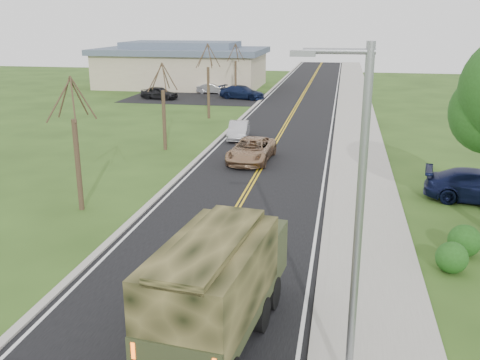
# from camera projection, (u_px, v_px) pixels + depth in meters

# --- Properties ---
(ground) EXTENTS (160.00, 160.00, 0.00)m
(ground) POSITION_uv_depth(u_px,v_px,m) (152.00, 355.00, 13.91)
(ground) COLOR #294316
(ground) RESTS_ON ground
(road) EXTENTS (8.00, 120.00, 0.01)m
(road) POSITION_uv_depth(u_px,v_px,m) (294.00, 110.00, 51.52)
(road) COLOR black
(road) RESTS_ON ground
(curb_right) EXTENTS (0.30, 120.00, 0.12)m
(curb_right) POSITION_uv_depth(u_px,v_px,m) (338.00, 111.00, 50.75)
(curb_right) COLOR #9E998E
(curb_right) RESTS_ON ground
(sidewalk_right) EXTENTS (3.20, 120.00, 0.10)m
(sidewalk_right) POSITION_uv_depth(u_px,v_px,m) (357.00, 111.00, 50.44)
(sidewalk_right) COLOR #9E998E
(sidewalk_right) RESTS_ON ground
(curb_left) EXTENTS (0.30, 120.00, 0.10)m
(curb_left) POSITION_uv_depth(u_px,v_px,m) (252.00, 108.00, 52.25)
(curb_left) COLOR #9E998E
(curb_left) RESTS_ON ground
(street_light) EXTENTS (1.65, 0.22, 8.00)m
(street_light) POSITION_uv_depth(u_px,v_px,m) (354.00, 215.00, 11.28)
(street_light) COLOR gray
(street_light) RESTS_ON ground
(bare_tree_a) EXTENTS (1.93, 2.26, 6.08)m
(bare_tree_a) POSITION_uv_depth(u_px,v_px,m) (77.00, 154.00, 23.82)
(bare_tree_a) COLOR #38281C
(bare_tree_a) RESTS_ON ground
(bare_tree_b) EXTENTS (1.83, 2.14, 5.73)m
(bare_tree_b) POSITION_uv_depth(u_px,v_px,m) (164.00, 113.00, 35.15)
(bare_tree_b) COLOR #38281C
(bare_tree_b) RESTS_ON ground
(bare_tree_c) EXTENTS (2.04, 2.39, 6.42)m
(bare_tree_c) POSITION_uv_depth(u_px,v_px,m) (208.00, 87.00, 46.34)
(bare_tree_c) COLOR #38281C
(bare_tree_c) RESTS_ON ground
(bare_tree_d) EXTENTS (1.88, 2.20, 5.91)m
(bare_tree_d) POSITION_uv_depth(u_px,v_px,m) (236.00, 75.00, 57.69)
(bare_tree_d) COLOR #38281C
(bare_tree_d) RESTS_ON ground
(commercial_building) EXTENTS (25.50, 21.50, 5.65)m
(commercial_building) POSITION_uv_depth(u_px,v_px,m) (182.00, 65.00, 68.65)
(commercial_building) COLOR tan
(commercial_building) RESTS_ON ground
(military_truck) EXTENTS (2.93, 6.61, 3.19)m
(military_truck) POSITION_uv_depth(u_px,v_px,m) (220.00, 278.00, 14.12)
(military_truck) COLOR black
(military_truck) RESTS_ON ground
(suv_champagne) EXTENTS (2.63, 5.22, 1.42)m
(suv_champagne) POSITION_uv_depth(u_px,v_px,m) (251.00, 150.00, 32.68)
(suv_champagne) COLOR #987455
(suv_champagne) RESTS_ON ground
(sedan_silver) EXTENTS (1.71, 3.96, 1.27)m
(sedan_silver) POSITION_uv_depth(u_px,v_px,m) (239.00, 130.00, 38.87)
(sedan_silver) COLOR #B7B6BB
(sedan_silver) RESTS_ON ground
(lot_car_dark) EXTENTS (4.27, 2.29, 1.38)m
(lot_car_dark) POSITION_uv_depth(u_px,v_px,m) (159.00, 93.00, 58.10)
(lot_car_dark) COLOR black
(lot_car_dark) RESTS_ON ground
(lot_car_silver) EXTENTS (3.64, 1.38, 1.19)m
(lot_car_silver) POSITION_uv_depth(u_px,v_px,m) (212.00, 89.00, 62.54)
(lot_car_silver) COLOR #9E9FA3
(lot_car_silver) RESTS_ON ground
(lot_car_navy) EXTENTS (5.34, 3.17, 1.45)m
(lot_car_navy) POSITION_uv_depth(u_px,v_px,m) (242.00, 92.00, 58.35)
(lot_car_navy) COLOR #0F1837
(lot_car_navy) RESTS_ON ground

